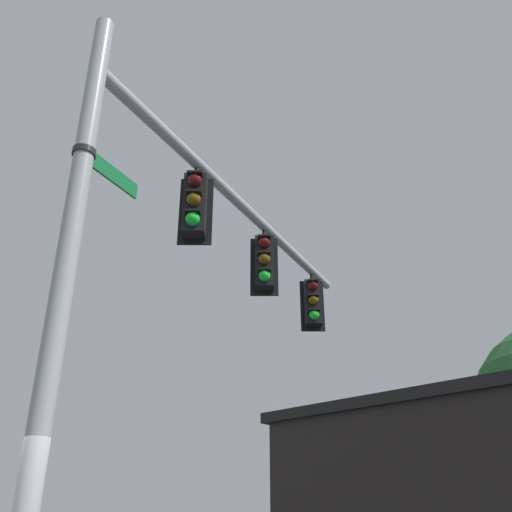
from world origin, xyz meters
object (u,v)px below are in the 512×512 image
Objects in this scene: traffic_light_mid_inner at (264,262)px; traffic_light_mid_outer at (313,303)px; street_name_sign at (99,164)px; traffic_light_nearest_pole at (195,205)px.

traffic_light_mid_outer is (-1.12, -2.13, 0.00)m from traffic_light_mid_inner.
street_name_sign is at bearing 62.07° from traffic_light_mid_outer.
traffic_light_mid_inner and traffic_light_mid_outer have the same top height.
traffic_light_mid_inner is 1.00× the size of traffic_light_mid_outer.
traffic_light_nearest_pole is 2.41m from traffic_light_mid_inner.
traffic_light_nearest_pole is at bearing 62.15° from traffic_light_mid_inner.
traffic_light_mid_outer is at bearing -117.85° from traffic_light_nearest_pole.
traffic_light_mid_outer is (-2.25, -4.26, 0.00)m from traffic_light_nearest_pole.
street_name_sign is at bearing 62.03° from traffic_light_mid_inner.
traffic_light_nearest_pole and traffic_light_mid_inner have the same top height.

